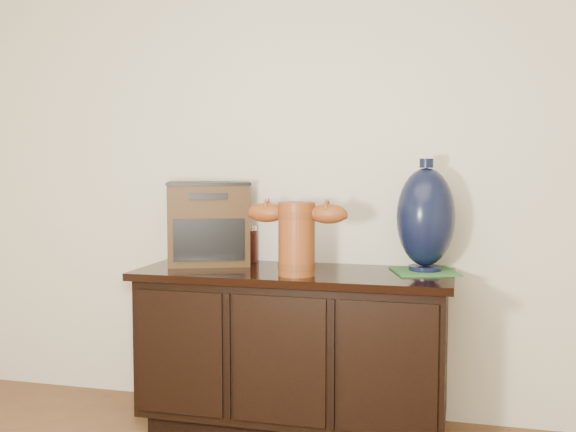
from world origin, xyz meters
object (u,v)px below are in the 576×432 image
(lamp_base, at_px, (426,218))
(spray_can, at_px, (251,244))
(sideboard, at_px, (293,348))
(terracotta_vessel, at_px, (297,234))
(tv_radio, at_px, (209,223))

(lamp_base, xyz_separation_m, spray_can, (-0.87, 0.11, -0.16))
(sideboard, relative_size, lamp_base, 2.86)
(terracotta_vessel, distance_m, tv_radio, 0.57)
(tv_radio, xyz_separation_m, spray_can, (0.19, 0.10, -0.11))
(sideboard, height_order, terracotta_vessel, terracotta_vessel)
(lamp_base, bearing_deg, sideboard, -170.05)
(terracotta_vessel, xyz_separation_m, lamp_base, (0.55, 0.23, 0.07))
(terracotta_vessel, xyz_separation_m, tv_radio, (-0.51, 0.25, 0.02))
(sideboard, height_order, spray_can, spray_can)
(terracotta_vessel, relative_size, tv_radio, 0.93)
(terracotta_vessel, bearing_deg, spray_can, 133.73)
(sideboard, relative_size, terracotta_vessel, 3.19)
(terracotta_vessel, bearing_deg, lamp_base, 23.64)
(tv_radio, bearing_deg, lamp_base, -21.98)
(sideboard, height_order, lamp_base, lamp_base)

